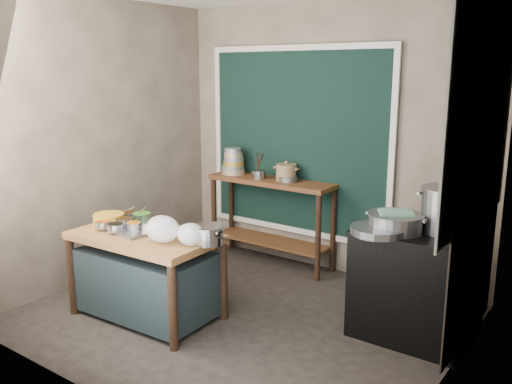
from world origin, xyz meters
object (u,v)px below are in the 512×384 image
Objects in this scene: yellow_basin at (109,219)px; stock_pot at (449,210)px; prep_table at (147,275)px; stove_block at (416,286)px; condiment_tray at (133,227)px; saucepan at (208,235)px; back_counter at (271,221)px; steamer at (396,223)px; utensil_cup at (259,175)px; ceramic_crock at (286,173)px.

yellow_basin is 0.61× the size of stock_pot.
prep_table is 4.58× the size of yellow_basin.
condiment_tray is at bearing -156.19° from stove_block.
stove_block is 0.66m from stock_pot.
yellow_basin is at bearing -161.58° from saucepan.
back_counter is at bearing 79.90° from condiment_tray.
yellow_basin is (-0.25, -0.05, 0.04)m from condiment_tray.
saucepan is (1.06, 0.12, 0.02)m from yellow_basin.
steamer is (-0.33, -0.23, -0.10)m from stock_pot.
utensil_cup reaches higher than prep_table.
stock_pot is (2.08, -0.63, 0.58)m from back_counter.
ceramic_crock reaches higher than yellow_basin.
steamer is (2.30, 0.89, 0.15)m from yellow_basin.
ceramic_crock is at bearing 156.21° from stove_block.
utensil_cup is (-0.03, 1.70, 0.62)m from prep_table.
utensil_cup is 0.33× the size of steamer.
steamer reaches higher than back_counter.
prep_table is 1.92m from ceramic_crock.
ceramic_crock is (0.47, 1.73, 0.27)m from condiment_tray.
back_counter is at bearing 119.28° from saucepan.
back_counter is 2.04m from stove_block.
back_counter is 1.75m from saucepan.
saucepan is at bearing 6.41° from yellow_basin.
saucepan is (-1.39, -0.91, 0.40)m from stove_block.
condiment_tray is at bearing 11.79° from yellow_basin.
saucepan is (0.51, -1.64, 0.35)m from back_counter.
yellow_basin is at bearing 178.14° from prep_table.
saucepan is 1.14× the size of ceramic_crock.
yellow_basin is at bearing -156.85° from stock_pot.
utensil_cup reaches higher than saucepan.
steamer is (1.58, -0.89, -0.08)m from ceramic_crock.
back_counter is at bearing 163.20° from stock_pot.
saucepan is at bearing -68.16° from utensil_cup.
back_counter reaches higher than prep_table.
utensil_cup is at bearing 83.90° from condiment_tray.
stock_pot reaches higher than steamer.
prep_table is at bearing -154.36° from steamer.
stove_block is 3.85× the size of ceramic_crock.
stock_pot is at bearing 24.71° from prep_table.
yellow_basin is (-0.55, -1.75, 0.33)m from back_counter.
back_counter reaches higher than yellow_basin.
back_counter is 2.25m from stock_pot.
back_counter is at bearing -169.23° from ceramic_crock.
ceramic_crock is at bearing 150.52° from steamer.
stove_block is at bearing -150.68° from stock_pot.
condiment_tray is at bearing -163.27° from saucepan.
condiment_tray is (-0.30, -1.70, 0.29)m from back_counter.
yellow_basin reaches higher than prep_table.
stove_block reaches higher than prep_table.
steamer is (1.85, 0.89, 0.58)m from prep_table.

